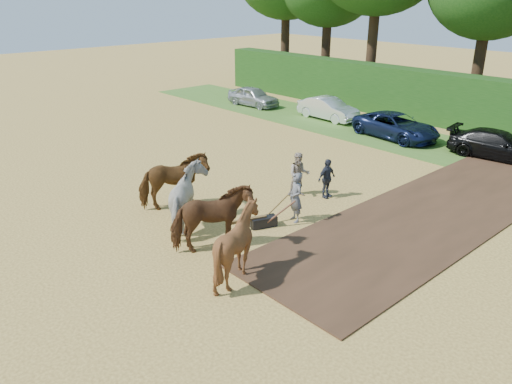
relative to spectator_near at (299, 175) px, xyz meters
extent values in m
plane|color=gold|center=(2.91, -4.12, -0.86)|extent=(120.00, 120.00, 0.00)
cube|color=#472D1C|center=(4.41, 2.88, -0.84)|extent=(4.50, 17.00, 0.05)
cube|color=#38601E|center=(2.91, 9.88, -0.85)|extent=(50.00, 5.00, 0.03)
imported|color=#C4B49A|center=(0.00, 0.00, 0.00)|extent=(1.04, 1.06, 1.72)
imported|color=#262A33|center=(0.83, 0.65, -0.09)|extent=(0.38, 0.90, 1.54)
imported|color=brown|center=(-2.19, -4.22, 0.18)|extent=(1.88, 2.69, 2.07)
imported|color=beige|center=(-0.47, -4.68, 0.18)|extent=(2.53, 2.35, 2.07)
imported|color=brown|center=(1.26, -5.13, 0.18)|extent=(1.88, 2.69, 2.07)
imported|color=brown|center=(2.98, -5.59, 0.18)|extent=(2.21, 2.34, 2.08)
cube|color=black|center=(1.12, -2.88, -0.69)|extent=(0.62, 0.95, 0.35)
cube|color=brown|center=(0.92, -3.44, -0.51)|extent=(0.56, 1.34, 0.10)
cylinder|color=brown|center=(1.10, -2.30, -0.32)|extent=(0.26, 1.00, 0.73)
cylinder|color=brown|center=(1.50, -2.44, -0.32)|extent=(0.52, 0.92, 0.73)
imported|color=gray|center=(1.52, -1.76, 0.01)|extent=(0.73, 0.60, 1.73)
imported|color=#A3A6A9|center=(-13.26, 9.50, -0.20)|extent=(3.99, 1.87, 1.32)
imported|color=silver|center=(-7.29, 10.36, -0.19)|extent=(4.10, 1.52, 1.34)
imported|color=#141E40|center=(-2.09, 9.77, -0.19)|extent=(5.04, 2.76, 1.34)
imported|color=black|center=(3.11, 10.33, -0.20)|extent=(4.74, 2.45, 1.31)
cylinder|color=#382616|center=(-18.09, 17.38, 2.06)|extent=(0.70, 0.70, 5.85)
cylinder|color=#382616|center=(-14.09, 17.88, 1.84)|extent=(0.70, 0.70, 5.40)
cylinder|color=#382616|center=(-9.09, 16.88, 2.40)|extent=(0.70, 0.70, 6.53)
cylinder|color=#382616|center=(-2.09, 18.38, 1.73)|extent=(0.70, 0.70, 5.17)
camera|label=1|loc=(12.20, -13.23, 6.53)|focal=35.00mm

